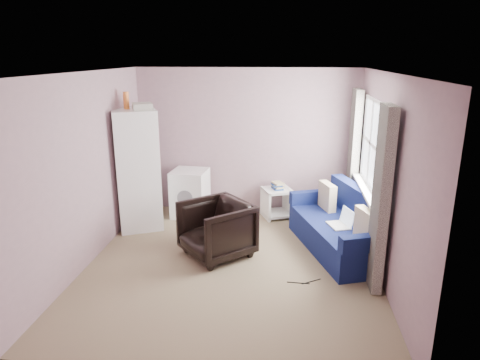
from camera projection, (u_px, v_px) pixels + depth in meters
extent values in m
cube|color=#937F60|center=(231.00, 264.00, 5.76)|extent=(3.80, 4.20, 0.02)
cube|color=silver|center=(230.00, 72.00, 5.04)|extent=(3.80, 4.20, 0.02)
cube|color=#A98691|center=(247.00, 142.00, 7.41)|extent=(3.80, 0.02, 2.50)
cube|color=#A98691|center=(197.00, 246.00, 3.39)|extent=(3.80, 0.02, 2.50)
cube|color=#A98691|center=(87.00, 170.00, 5.60)|extent=(0.02, 4.20, 2.50)
cube|color=#A98691|center=(386.00, 179.00, 5.20)|extent=(0.02, 4.20, 2.50)
cube|color=white|center=(375.00, 147.00, 5.80)|extent=(0.01, 1.60, 1.20)
imported|color=black|center=(216.00, 227.00, 5.88)|extent=(1.14, 1.14, 0.86)
cube|color=white|center=(137.00, 170.00, 6.75)|extent=(0.86, 0.86, 1.91)
cube|color=slate|center=(159.00, 183.00, 6.92)|extent=(0.26, 0.56, 0.02)
cube|color=slate|center=(156.00, 147.00, 6.98)|extent=(0.03, 0.04, 0.54)
cube|color=white|center=(158.00, 146.00, 6.71)|extent=(0.20, 0.42, 0.65)
cylinder|color=orange|center=(126.00, 100.00, 6.46)|extent=(0.12, 0.12, 0.26)
cube|color=beige|center=(142.00, 106.00, 6.40)|extent=(0.39, 0.41, 0.10)
cube|color=white|center=(190.00, 193.00, 7.37)|extent=(0.62, 0.62, 0.81)
cube|color=slate|center=(189.00, 172.00, 7.24)|extent=(0.58, 0.56, 0.05)
cylinder|color=slate|center=(185.00, 198.00, 7.09)|extent=(0.27, 0.04, 0.27)
cube|color=white|center=(277.00, 190.00, 7.29)|extent=(0.59, 0.59, 0.04)
cube|color=white|center=(277.00, 213.00, 7.40)|extent=(0.59, 0.59, 0.04)
cube|color=white|center=(265.00, 204.00, 7.30)|extent=(0.21, 0.44, 0.51)
cube|color=white|center=(288.00, 202.00, 7.40)|extent=(0.21, 0.44, 0.51)
cube|color=navy|center=(277.00, 188.00, 7.28)|extent=(0.22, 0.26, 0.03)
cube|color=#CFBC8A|center=(278.00, 186.00, 7.27)|extent=(0.24, 0.27, 0.03)
cube|color=navy|center=(277.00, 185.00, 7.26)|extent=(0.21, 0.26, 0.03)
cube|color=#CFBC8A|center=(278.00, 183.00, 7.25)|extent=(0.24, 0.27, 0.03)
cube|color=navy|center=(339.00, 236.00, 6.11)|extent=(1.42, 2.02, 0.41)
cube|color=navy|center=(364.00, 206.00, 6.07)|extent=(0.78, 1.80, 0.45)
cube|color=navy|center=(373.00, 242.00, 5.20)|extent=(0.87, 0.42, 0.20)
cube|color=navy|center=(316.00, 197.00, 6.86)|extent=(0.87, 0.42, 0.20)
cube|color=beige|center=(366.00, 225.00, 5.45)|extent=(0.25, 0.43, 0.41)
cube|color=beige|center=(327.00, 196.00, 6.56)|extent=(0.25, 0.43, 0.41)
cube|color=white|center=(338.00, 226.00, 5.94)|extent=(0.33, 0.40, 0.02)
cube|color=silver|center=(347.00, 217.00, 5.93)|extent=(0.17, 0.34, 0.22)
cube|color=white|center=(366.00, 191.00, 5.98)|extent=(0.14, 1.70, 0.04)
cube|color=white|center=(370.00, 189.00, 5.97)|extent=(0.02, 1.68, 0.05)
cube|color=white|center=(374.00, 147.00, 5.80)|extent=(0.02, 1.68, 0.05)
cube|color=white|center=(378.00, 102.00, 5.63)|extent=(0.02, 1.68, 0.05)
cube|color=white|center=(387.00, 161.00, 5.04)|extent=(0.02, 0.05, 1.20)
cube|color=white|center=(378.00, 151.00, 5.55)|extent=(0.02, 0.05, 1.20)
cube|color=white|center=(370.00, 143.00, 6.06)|extent=(0.02, 0.05, 1.20)
cube|color=white|center=(364.00, 136.00, 6.56)|extent=(0.02, 0.05, 1.20)
cube|color=beige|center=(381.00, 200.00, 4.89)|extent=(0.12, 0.46, 2.18)
cube|color=beige|center=(353.00, 157.00, 6.95)|extent=(0.12, 0.46, 2.18)
cylinder|color=black|center=(311.00, 281.00, 5.29)|extent=(0.24, 0.16, 0.01)
cylinder|color=black|center=(298.00, 283.00, 5.26)|extent=(0.28, 0.02, 0.01)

